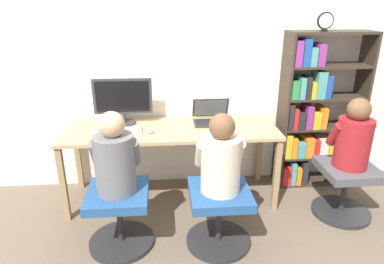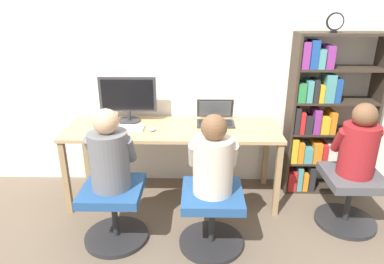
{
  "view_description": "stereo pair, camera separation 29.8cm",
  "coord_description": "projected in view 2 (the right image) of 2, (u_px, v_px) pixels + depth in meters",
  "views": [
    {
      "loc": [
        -0.06,
        -2.61,
        1.82
      ],
      "look_at": [
        0.18,
        0.16,
        0.75
      ],
      "focal_mm": 32.0,
      "sensor_mm": 36.0,
      "label": 1
    },
    {
      "loc": [
        0.24,
        -2.62,
        1.82
      ],
      "look_at": [
        0.18,
        0.16,
        0.75
      ],
      "focal_mm": 32.0,
      "sensor_mm": 36.0,
      "label": 2
    }
  ],
  "objects": [
    {
      "name": "ground_plane",
      "position": [
        172.0,
        215.0,
        3.1
      ],
      "size": [
        14.0,
        14.0,
        0.0
      ],
      "primitive_type": "plane",
      "color": "brown"
    },
    {
      "name": "wall_back",
      "position": [
        174.0,
        58.0,
        3.3
      ],
      "size": [
        10.0,
        0.05,
        2.6
      ],
      "color": "white",
      "rests_on": "ground_plane"
    },
    {
      "name": "desk",
      "position": [
        173.0,
        135.0,
        3.17
      ],
      "size": [
        1.95,
        0.65,
        0.73
      ],
      "color": "tan",
      "rests_on": "ground_plane"
    },
    {
      "name": "desktop_monitor",
      "position": [
        128.0,
        99.0,
        3.23
      ],
      "size": [
        0.54,
        0.22,
        0.43
      ],
      "color": "#333338",
      "rests_on": "desk"
    },
    {
      "name": "laptop",
      "position": [
        215.0,
        118.0,
        3.25
      ],
      "size": [
        0.35,
        0.3,
        0.22
      ],
      "color": "#2D2D30",
      "rests_on": "desk"
    },
    {
      "name": "keyboard",
      "position": [
        121.0,
        128.0,
        3.1
      ],
      "size": [
        0.42,
        0.16,
        0.03
      ],
      "color": "silver",
      "rests_on": "desk"
    },
    {
      "name": "computer_mouse_by_keyboard",
      "position": [
        152.0,
        129.0,
        3.07
      ],
      "size": [
        0.07,
        0.09,
        0.03
      ],
      "color": "silver",
      "rests_on": "desk"
    },
    {
      "name": "office_chair_left",
      "position": [
        114.0,
        209.0,
        2.7
      ],
      "size": [
        0.51,
        0.51,
        0.48
      ],
      "color": "#262628",
      "rests_on": "ground_plane"
    },
    {
      "name": "office_chair_right",
      "position": [
        212.0,
        214.0,
        2.64
      ],
      "size": [
        0.51,
        0.51,
        0.48
      ],
      "color": "#262628",
      "rests_on": "ground_plane"
    },
    {
      "name": "person_at_monitor",
      "position": [
        109.0,
        155.0,
        2.54
      ],
      "size": [
        0.36,
        0.31,
        0.62
      ],
      "color": "slate",
      "rests_on": "office_chair_left"
    },
    {
      "name": "person_at_laptop",
      "position": [
        213.0,
        160.0,
        2.48
      ],
      "size": [
        0.36,
        0.3,
        0.61
      ],
      "color": "beige",
      "rests_on": "office_chair_right"
    },
    {
      "name": "bookshelf",
      "position": [
        320.0,
        121.0,
        3.29
      ],
      "size": [
        0.81,
        0.28,
        1.56
      ],
      "color": "#382D23",
      "rests_on": "ground_plane"
    },
    {
      "name": "desk_clock",
      "position": [
        335.0,
        22.0,
        2.9
      ],
      "size": [
        0.15,
        0.03,
        0.17
      ],
      "color": "black",
      "rests_on": "bookshelf"
    },
    {
      "name": "office_chair_side",
      "position": [
        350.0,
        195.0,
        2.9
      ],
      "size": [
        0.51,
        0.51,
        0.48
      ],
      "color": "#262628",
      "rests_on": "ground_plane"
    },
    {
      "name": "person_near_shelf",
      "position": [
        359.0,
        144.0,
        2.74
      ],
      "size": [
        0.35,
        0.3,
        0.61
      ],
      "color": "maroon",
      "rests_on": "office_chair_side"
    }
  ]
}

